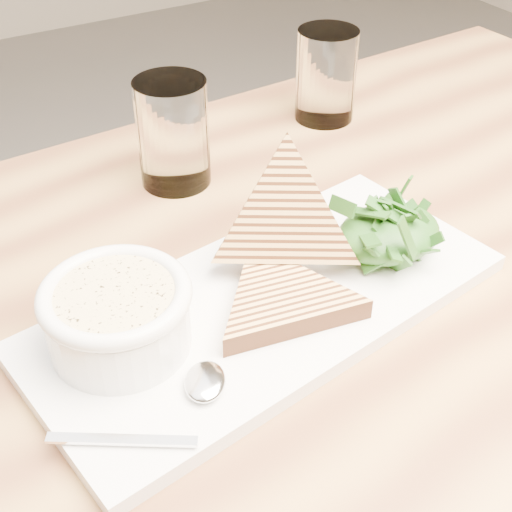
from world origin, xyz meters
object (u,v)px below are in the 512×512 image
table_top (365,273)px  soup_bowl (119,323)px  glass_far (326,75)px  platter (267,304)px  glass_near (173,133)px

table_top → soup_bowl: bearing=-178.9°
table_top → glass_far: 0.32m
table_top → soup_bowl: (-0.26, -0.01, 0.06)m
platter → soup_bowl: 0.14m
table_top → soup_bowl: soup_bowl is taller
platter → glass_near: (0.03, 0.25, 0.05)m
table_top → glass_near: bearing=114.0°
glass_near → table_top: bearing=-66.0°
soup_bowl → platter: bearing=-5.2°
table_top → platter: size_ratio=2.69×
glass_far → glass_near: bearing=-169.0°
platter → glass_near: bearing=84.0°
soup_bowl → glass_near: glass_near is taller
glass_near → platter: bearing=-96.0°
soup_bowl → glass_far: bearing=35.1°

